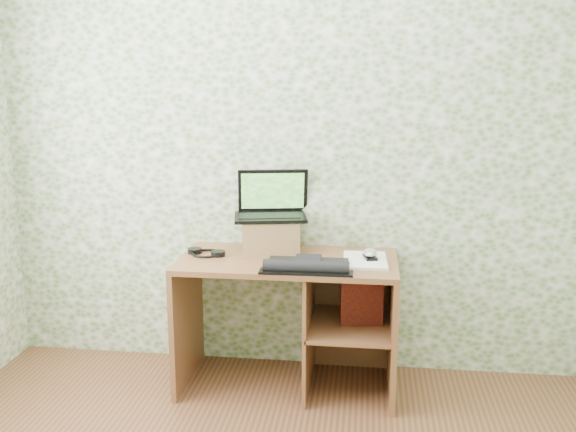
# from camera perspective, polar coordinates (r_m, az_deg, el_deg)

# --- Properties ---
(wall_back) EXTENTS (3.50, 0.00, 3.50)m
(wall_back) POSITION_cam_1_polar(r_m,az_deg,el_deg) (3.73, 0.58, 5.65)
(wall_back) COLOR white
(wall_back) RESTS_ON ground
(desk) EXTENTS (1.20, 0.60, 0.75)m
(desk) POSITION_cam_1_polar(r_m,az_deg,el_deg) (3.64, 1.27, -7.81)
(desk) COLOR brown
(desk) RESTS_ON floor
(riser) EXTENTS (0.36, 0.32, 0.19)m
(riser) POSITION_cam_1_polar(r_m,az_deg,el_deg) (3.67, -1.59, -1.70)
(riser) COLOR olive
(riser) RESTS_ON desk
(laptop) EXTENTS (0.45, 0.36, 0.27)m
(laptop) POSITION_cam_1_polar(r_m,az_deg,el_deg) (3.67, -1.50, 0.87)
(laptop) COLOR black
(laptop) RESTS_ON riser
(keyboard) EXTENTS (0.48, 0.25, 0.07)m
(keyboard) POSITION_cam_1_polar(r_m,az_deg,el_deg) (3.34, 1.72, -4.40)
(keyboard) COLOR black
(keyboard) RESTS_ON desk
(headphones) EXTENTS (0.22, 0.20, 0.03)m
(headphones) POSITION_cam_1_polar(r_m,az_deg,el_deg) (3.65, -7.26, -3.26)
(headphones) COLOR black
(headphones) RESTS_ON desk
(notepad) EXTENTS (0.24, 0.34, 0.02)m
(notepad) POSITION_cam_1_polar(r_m,az_deg,el_deg) (3.51, 6.88, -3.93)
(notepad) COLOR white
(notepad) RESTS_ON desk
(mouse) EXTENTS (0.10, 0.13, 0.04)m
(mouse) POSITION_cam_1_polar(r_m,az_deg,el_deg) (3.52, 7.31, -3.44)
(mouse) COLOR silver
(mouse) RESTS_ON notepad
(pen) EXTENTS (0.02, 0.15, 0.01)m
(pen) POSITION_cam_1_polar(r_m,az_deg,el_deg) (3.58, 7.38, -3.40)
(pen) COLOR black
(pen) RESTS_ON notepad
(red_box) EXTENTS (0.24, 0.10, 0.28)m
(red_box) POSITION_cam_1_polar(r_m,az_deg,el_deg) (3.58, 6.55, -7.43)
(red_box) COLOR maroon
(red_box) RESTS_ON desk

